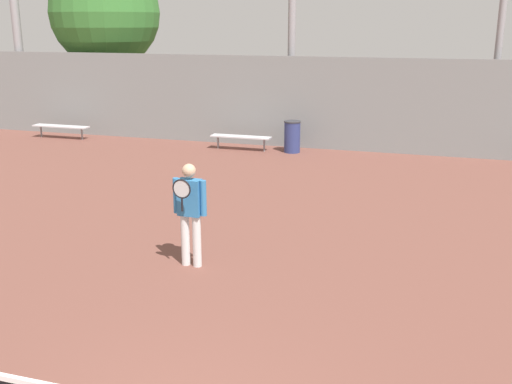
{
  "coord_description": "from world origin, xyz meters",
  "views": [
    {
      "loc": [
        2.29,
        -3.51,
        3.86
      ],
      "look_at": [
        -0.74,
        6.15,
        1.0
      ],
      "focal_mm": 42.0,
      "sensor_mm": 36.0,
      "label": 1
    }
  ],
  "objects_px": {
    "bench_courtside_near": "(241,137)",
    "tree_green_tall": "(105,13)",
    "bench_courtside_far": "(61,127)",
    "trash_bin": "(292,137)",
    "tennis_player": "(190,209)"
  },
  "relations": [
    {
      "from": "bench_courtside_near",
      "to": "tree_green_tall",
      "type": "relative_size",
      "value": 0.31
    },
    {
      "from": "bench_courtside_far",
      "to": "tree_green_tall",
      "type": "xyz_separation_m",
      "value": [
        0.32,
        2.84,
        3.81
      ]
    },
    {
      "from": "bench_courtside_near",
      "to": "trash_bin",
      "type": "height_order",
      "value": "trash_bin"
    },
    {
      "from": "tree_green_tall",
      "to": "trash_bin",
      "type": "bearing_deg",
      "value": -18.87
    },
    {
      "from": "bench_courtside_far",
      "to": "tennis_player",
      "type": "bearing_deg",
      "value": -45.89
    },
    {
      "from": "bench_courtside_far",
      "to": "trash_bin",
      "type": "bearing_deg",
      "value": 0.98
    },
    {
      "from": "tennis_player",
      "to": "trash_bin",
      "type": "height_order",
      "value": "tennis_player"
    },
    {
      "from": "bench_courtside_near",
      "to": "bench_courtside_far",
      "type": "xyz_separation_m",
      "value": [
        -6.58,
        0.0,
        0.0
      ]
    },
    {
      "from": "tennis_player",
      "to": "bench_courtside_far",
      "type": "distance_m",
      "value": 12.68
    },
    {
      "from": "bench_courtside_near",
      "to": "tree_green_tall",
      "type": "bearing_deg",
      "value": 155.63
    },
    {
      "from": "bench_courtside_far",
      "to": "tree_green_tall",
      "type": "relative_size",
      "value": 0.33
    },
    {
      "from": "bench_courtside_far",
      "to": "trash_bin",
      "type": "xyz_separation_m",
      "value": [
        8.21,
        0.14,
        0.09
      ]
    },
    {
      "from": "bench_courtside_far",
      "to": "tree_green_tall",
      "type": "distance_m",
      "value": 4.76
    },
    {
      "from": "trash_bin",
      "to": "tree_green_tall",
      "type": "relative_size",
      "value": 0.16
    },
    {
      "from": "trash_bin",
      "to": "bench_courtside_near",
      "type": "bearing_deg",
      "value": -175.05
    }
  ]
}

